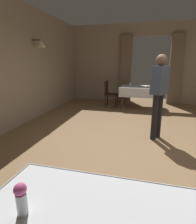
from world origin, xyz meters
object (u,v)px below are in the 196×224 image
flower_vase_near (21,198)px  dining_table_mid (141,90)px  glass_mid_c (130,85)px  person_waiter_by_doorway (159,90)px  glass_mid_a (156,86)px  plate_mid_b (150,86)px  chair_mid_left (109,92)px

flower_vase_near → dining_table_mid: bearing=85.6°
glass_mid_c → person_waiter_by_doorway: 2.85m
flower_vase_near → person_waiter_by_doorway: size_ratio=0.11×
glass_mid_a → plate_mid_b: (-0.19, 0.19, -0.05)m
glass_mid_a → person_waiter_by_doorway: bearing=-91.2°
plate_mid_b → person_waiter_by_doorway: bearing=-87.2°
chair_mid_left → person_waiter_by_doorway: (1.52, -2.62, 0.51)m
dining_table_mid → plate_mid_b: (0.29, 0.10, 0.11)m
flower_vase_near → person_waiter_by_doorway: (0.88, 3.15, 0.17)m
flower_vase_near → glass_mid_c: 5.88m
dining_table_mid → plate_mid_b: 0.32m
glass_mid_a → dining_table_mid: bearing=168.5°
plate_mid_b → glass_mid_a: bearing=-45.0°
chair_mid_left → person_waiter_by_doorway: 3.07m
chair_mid_left → flower_vase_near: flower_vase_near is taller
glass_mid_c → person_waiter_by_doorway: bearing=-73.6°
dining_table_mid → flower_vase_near: bearing=-94.4°
chair_mid_left → glass_mid_c: chair_mid_left is taller
plate_mid_b → dining_table_mid: bearing=-161.8°
chair_mid_left → plate_mid_b: size_ratio=4.99×
dining_table_mid → chair_mid_left: 1.11m
flower_vase_near → plate_mid_b: 6.00m
dining_table_mid → plate_mid_b: plate_mid_b is taller
glass_mid_a → glass_mid_c: size_ratio=1.04×
glass_mid_a → glass_mid_c: glass_mid_a is taller
glass_mid_a → person_waiter_by_doorway: 2.62m
plate_mid_b → glass_mid_c: bearing=-173.7°
plate_mid_b → glass_mid_c: glass_mid_c is taller
flower_vase_near → glass_mid_c: bearing=89.3°
dining_table_mid → glass_mid_c: bearing=176.7°
chair_mid_left → person_waiter_by_doorway: size_ratio=0.54×
chair_mid_left → person_waiter_by_doorway: bearing=-59.9°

